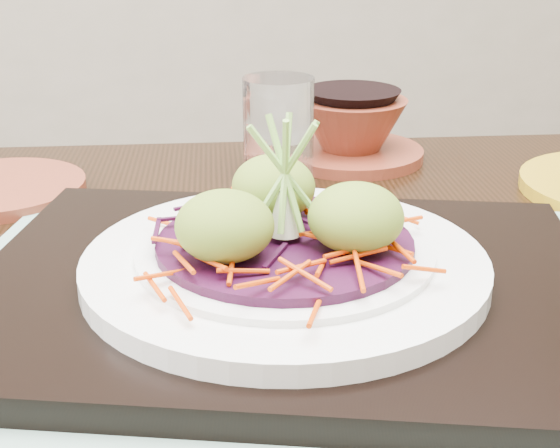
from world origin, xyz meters
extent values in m
cube|color=black|center=(-0.02, -0.04, 0.71)|extent=(1.24, 0.88, 0.04)
cube|color=gray|center=(-0.04, -0.08, 0.74)|extent=(0.60, 0.53, 0.00)
cube|color=black|center=(-0.04, -0.08, 0.75)|extent=(0.52, 0.44, 0.02)
cylinder|color=white|center=(-0.04, -0.08, 0.77)|extent=(0.29, 0.29, 0.02)
cylinder|color=white|center=(-0.04, -0.08, 0.78)|extent=(0.21, 0.21, 0.01)
cylinder|color=#380B2A|center=(-0.04, -0.08, 0.78)|extent=(0.18, 0.18, 0.01)
ellipsoid|color=olive|center=(-0.09, -0.10, 0.81)|extent=(0.07, 0.07, 0.05)
ellipsoid|color=olive|center=(0.00, -0.10, 0.81)|extent=(0.07, 0.07, 0.05)
ellipsoid|color=olive|center=(-0.04, -0.03, 0.81)|extent=(0.07, 0.07, 0.05)
cylinder|color=white|center=(0.00, 0.21, 0.79)|extent=(0.08, 0.08, 0.11)
cylinder|color=maroon|center=(0.10, 0.26, 0.74)|extent=(0.19, 0.19, 0.01)
camera|label=1|loc=(-0.13, -0.58, 1.00)|focal=50.00mm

